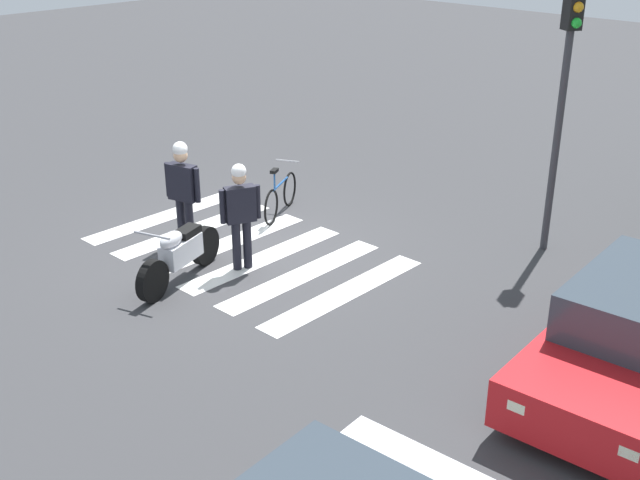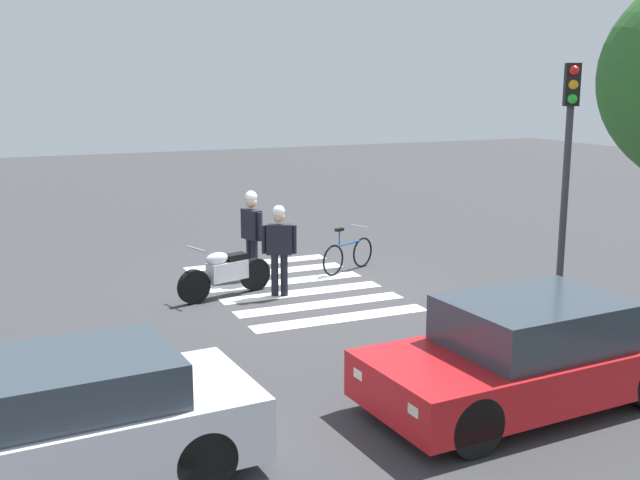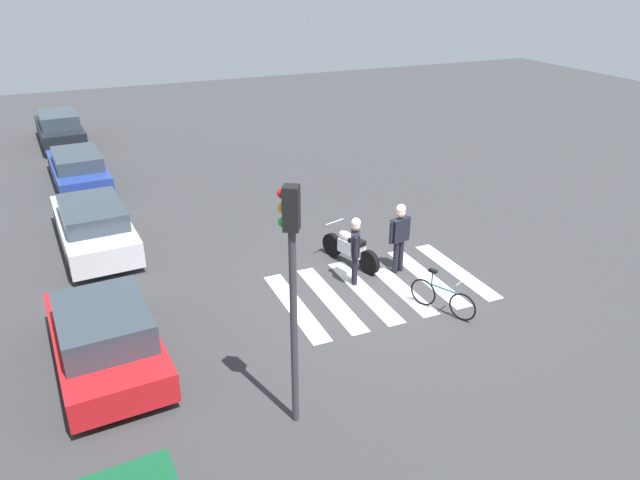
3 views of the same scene
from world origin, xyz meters
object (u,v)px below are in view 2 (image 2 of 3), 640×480
object	(u,v)px
leaning_bicycle	(348,255)
car_white_van	(32,430)
car_red_convertible	(526,355)
police_motorcycle	(226,273)
traffic_light_pole	(568,150)
officer_by_motorcycle	(252,228)
officer_on_foot	(279,244)

from	to	relation	value
leaning_bicycle	car_white_van	world-z (taller)	car_white_van
car_red_convertible	car_white_van	world-z (taller)	car_red_convertible
police_motorcycle	traffic_light_pole	bearing A→B (deg)	144.75
police_motorcycle	officer_by_motorcycle	size ratio (longest dim) A/B	1.06
police_motorcycle	traffic_light_pole	world-z (taller)	traffic_light_pole
leaning_bicycle	officer_by_motorcycle	world-z (taller)	officer_by_motorcycle
officer_by_motorcycle	traffic_light_pole	bearing A→B (deg)	132.69
officer_by_motorcycle	car_white_van	size ratio (longest dim) A/B	0.39
leaning_bicycle	car_white_van	xyz separation A→B (m)	(6.83, 6.93, 0.28)
police_motorcycle	officer_on_foot	distance (m)	1.16
leaning_bicycle	car_red_convertible	bearing A→B (deg)	82.41
leaning_bicycle	officer_on_foot	distance (m)	2.45
officer_on_foot	car_red_convertible	xyz separation A→B (m)	(-1.07, 5.98, -0.35)
car_red_convertible	traffic_light_pole	size ratio (longest dim) A/B	0.97
leaning_bicycle	officer_by_motorcycle	xyz separation A→B (m)	(2.14, -0.10, 0.72)
police_motorcycle	car_red_convertible	size ratio (longest dim) A/B	0.47
officer_on_foot	officer_by_motorcycle	size ratio (longest dim) A/B	0.94
police_motorcycle	car_red_convertible	world-z (taller)	car_red_convertible
officer_on_foot	car_white_van	size ratio (longest dim) A/B	0.37
car_red_convertible	police_motorcycle	bearing A→B (deg)	-72.22
car_white_van	officer_on_foot	bearing A→B (deg)	-129.97
traffic_light_pole	leaning_bicycle	bearing A→B (deg)	-65.59
leaning_bicycle	car_white_van	distance (m)	9.74
officer_on_foot	traffic_light_pole	bearing A→B (deg)	141.75
leaning_bicycle	car_red_convertible	world-z (taller)	car_red_convertible
leaning_bicycle	police_motorcycle	bearing A→B (deg)	15.98
officer_on_foot	car_red_convertible	bearing A→B (deg)	100.15
officer_on_foot	leaning_bicycle	bearing A→B (deg)	-149.25
leaning_bicycle	officer_on_foot	xyz separation A→B (m)	(2.03, 1.21, 0.64)
officer_by_motorcycle	traffic_light_pole	size ratio (longest dim) A/B	0.43
police_motorcycle	car_white_van	world-z (taller)	car_white_van
leaning_bicycle	officer_by_motorcycle	size ratio (longest dim) A/B	0.82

